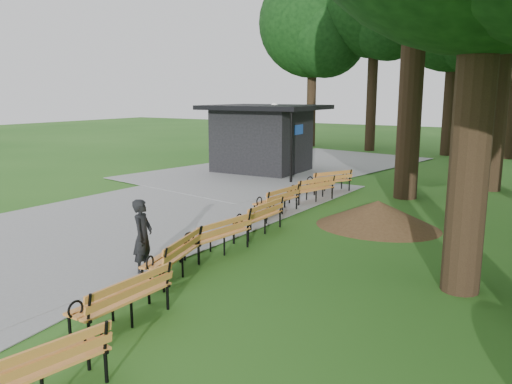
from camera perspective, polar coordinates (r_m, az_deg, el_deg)
The scene contains 14 objects.
ground at distance 11.30m, azimuth -8.20°, elevation -7.91°, with size 100.00×100.00×0.00m, color #265E1A.
path at distance 16.02m, azimuth -12.35°, elevation -2.27°, with size 12.00×38.00×0.06m, color gray.
person at distance 10.63m, azimuth -12.60°, elevation -4.91°, with size 0.57×0.37×1.55m, color black.
kiosk at distance 23.88m, azimuth 0.65°, elevation 6.02°, with size 4.98×4.33×3.12m, color black, non-canonical shape.
lamp_post at distance 23.95m, azimuth 2.07°, elevation 7.82°, with size 0.32×0.32×3.21m.
dirt_mound at distance 14.42m, azimuth 13.51°, elevation -2.40°, with size 2.89×2.89×0.74m, color #47301C.
bench_0 at distance 6.87m, azimuth -23.77°, elevation -17.79°, with size 1.90×0.64×0.88m, color orange, non-canonical shape.
bench_1 at distance 8.52m, azimuth -14.90°, elevation -11.47°, with size 1.90×0.64×0.88m, color orange, non-canonical shape.
bench_2 at distance 10.43m, azimuth -9.39°, elevation -7.03°, with size 1.90×0.64×0.88m, color orange, non-canonical shape.
bench_3 at distance 11.74m, azimuth -4.39°, elevation -4.85°, with size 1.90×0.64×0.88m, color orange, non-canonical shape.
bench_4 at distance 13.42m, azimuth 0.20°, elevation -2.79°, with size 1.90×0.64×0.88m, color orange, non-canonical shape.
bench_5 at distance 15.45m, azimuth 2.29°, elevation -0.95°, with size 1.90×0.64×0.88m, color orange, non-canonical shape.
bench_6 at distance 17.31m, azimuth 6.24°, elevation 0.30°, with size 1.90×0.64×0.88m, color orange, non-canonical shape.
bench_7 at distance 18.97m, azimuth 8.15°, elevation 1.19°, with size 1.90×0.64×0.88m, color orange, non-canonical shape.
Camera 1 is at (6.91, -8.16, 3.65)m, focal length 35.62 mm.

